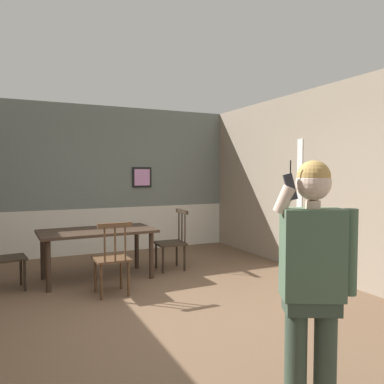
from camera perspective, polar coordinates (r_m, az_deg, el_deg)
ground_plane at (r=4.32m, az=-4.53°, el=-18.40°), size 8.04×8.04×0.00m
room_back_partition at (r=7.56m, az=-14.43°, el=1.39°), size 5.58×0.17×2.85m
room_right_partition at (r=5.65m, az=22.88°, el=1.22°), size 0.13×7.31×2.85m
dining_table at (r=5.77m, az=-14.07°, el=-6.41°), size 1.66×0.92×0.73m
chair_near_window at (r=6.18m, az=-2.97°, el=-7.38°), size 0.47×0.47×0.96m
chair_by_doorway at (r=5.02m, az=-11.91°, el=-9.74°), size 0.43×0.43×0.95m
chair_at_table_head at (r=5.66m, az=-26.18°, el=-8.59°), size 0.45×0.45×1.01m
person_figure at (r=2.52m, az=17.73°, el=-11.86°), size 0.49×0.35×1.65m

